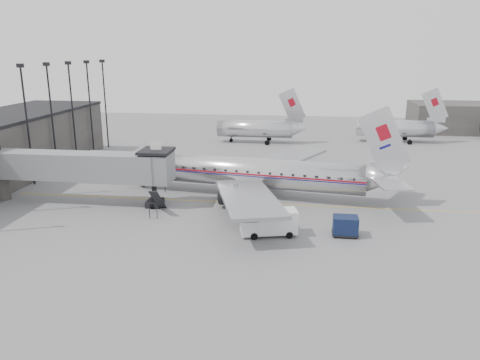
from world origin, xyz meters
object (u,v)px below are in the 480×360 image
Objects in this scene: service_van at (270,222)px; ramp_worker at (249,211)px; airliner at (249,172)px; baggage_cart_navy at (345,226)px.

service_van reaches higher than ramp_worker.
service_van is 4.89m from ramp_worker.
ramp_worker is (-2.44, 4.21, -0.46)m from service_van.
service_van is at bearing -66.47° from airliner.
baggage_cart_navy is (10.35, -11.35, -1.83)m from airliner.
ramp_worker is (0.87, -7.96, -2.00)m from airliner.
airliner is 6.39× the size of service_van.
service_van is 7.10m from baggage_cart_navy.
airliner is 8.25m from ramp_worker.
service_van reaches higher than baggage_cart_navy.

